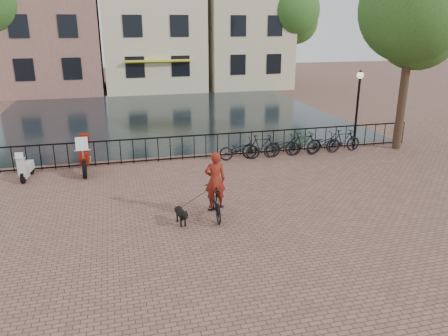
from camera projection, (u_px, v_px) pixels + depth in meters
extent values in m
plane|color=brown|center=(254.00, 250.00, 10.99)|extent=(100.00, 100.00, 0.00)
plane|color=black|center=(166.00, 115.00, 26.88)|extent=(20.00, 20.00, 0.00)
cube|color=black|center=(194.00, 136.00, 18.02)|extent=(20.00, 0.05, 0.05)
cube|color=black|center=(194.00, 157.00, 18.31)|extent=(20.00, 0.05, 0.05)
cube|color=brown|center=(49.00, 15.00, 34.88)|extent=(7.50, 9.00, 12.00)
cube|color=beige|center=(150.00, 22.00, 36.93)|extent=(8.00, 9.00, 11.00)
cube|color=gold|center=(158.00, 61.00, 33.53)|extent=(5.00, 0.60, 0.15)
cube|color=#BAAE8A|center=(241.00, 13.00, 38.58)|extent=(7.00, 9.00, 12.50)
cylinder|color=black|center=(404.00, 86.00, 18.98)|extent=(0.36, 0.36, 5.60)
sphere|color=#23501A|center=(414.00, 8.00, 17.97)|extent=(4.48, 4.48, 4.48)
cylinder|color=black|center=(289.00, 53.00, 37.69)|extent=(0.36, 0.36, 5.95)
sphere|color=#23501A|center=(291.00, 11.00, 36.61)|extent=(4.76, 4.76, 4.76)
cylinder|color=black|center=(356.00, 114.00, 19.16)|extent=(0.10, 0.10, 3.20)
sphere|color=beige|center=(360.00, 75.00, 18.63)|extent=(0.30, 0.30, 0.30)
imported|color=black|center=(215.00, 201.00, 12.66)|extent=(0.56, 1.73, 1.02)
imported|color=maroon|center=(215.00, 174.00, 12.40)|extent=(0.76, 0.52, 2.01)
imported|color=black|center=(240.00, 149.00, 18.07)|extent=(1.75, 0.70, 0.90)
imported|color=black|center=(261.00, 147.00, 18.28)|extent=(1.69, 0.57, 1.00)
imported|color=black|center=(283.00, 146.00, 18.52)|extent=(1.74, 0.67, 0.90)
imported|color=black|center=(303.00, 144.00, 18.73)|extent=(1.67, 0.48, 1.00)
imported|color=black|center=(323.00, 143.00, 18.97)|extent=(1.78, 0.84, 0.90)
imported|color=black|center=(343.00, 141.00, 19.17)|extent=(1.69, 0.58, 1.00)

